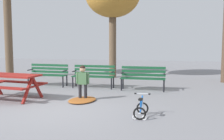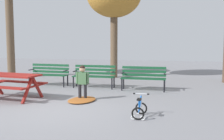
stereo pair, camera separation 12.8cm
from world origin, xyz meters
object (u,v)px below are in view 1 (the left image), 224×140
object	(u,v)px
park_bench_far_left	(48,73)
kids_bicycle	(141,109)
park_bench_left	(94,74)
picnic_table	(11,80)
park_bench_right	(143,76)
child_standing	(83,80)

from	to	relation	value
park_bench_far_left	kids_bicycle	world-z (taller)	park_bench_far_left
park_bench_far_left	park_bench_left	world-z (taller)	same
picnic_table	park_bench_right	size ratio (longest dim) A/B	1.20
picnic_table	park_bench_right	distance (m)	4.52
picnic_table	kids_bicycle	distance (m)	4.35
park_bench_far_left	park_bench_left	xyz separation A→B (m)	(1.90, -0.06, 0.00)
kids_bicycle	park_bench_right	bearing A→B (deg)	95.88
park_bench_far_left	kids_bicycle	bearing A→B (deg)	-42.43
picnic_table	park_bench_left	world-z (taller)	park_bench_left
park_bench_right	kids_bicycle	bearing A→B (deg)	-84.12
park_bench_left	park_bench_right	world-z (taller)	same
child_standing	kids_bicycle	world-z (taller)	child_standing
picnic_table	park_bench_left	bearing A→B (deg)	53.61
child_standing	kids_bicycle	bearing A→B (deg)	-37.77
park_bench_far_left	park_bench_left	bearing A→B (deg)	-1.67
park_bench_left	picnic_table	bearing A→B (deg)	-126.39
park_bench_left	child_standing	world-z (taller)	child_standing
park_bench_right	child_standing	bearing A→B (deg)	-126.91
park_bench_left	child_standing	bearing A→B (deg)	-81.99
picnic_table	park_bench_far_left	distance (m)	2.63
park_bench_left	park_bench_right	distance (m)	1.90
picnic_table	child_standing	xyz separation A→B (m)	(2.21, 0.34, 0.03)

